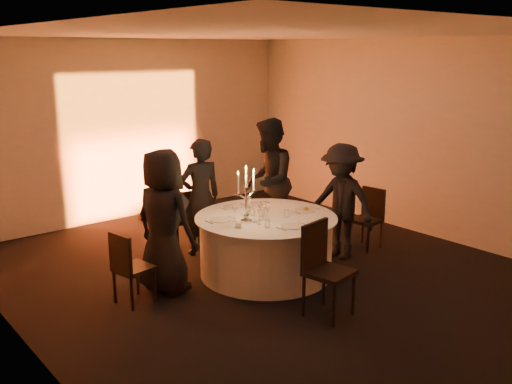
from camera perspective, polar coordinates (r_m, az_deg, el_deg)
floor at (r=7.45m, az=0.98°, el=-8.15°), size 7.00×7.00×0.00m
ceiling at (r=6.90m, az=1.09°, el=15.59°), size 7.00×7.00×0.00m
wall_back at (r=9.92m, az=-12.22°, el=6.11°), size 7.00×0.00×7.00m
wall_left at (r=5.62m, az=-23.03°, el=-0.62°), size 0.00×7.00×7.00m
wall_right at (r=9.22m, az=15.47°, el=5.34°), size 0.00×7.00×7.00m
uplighter_fixture at (r=9.96m, az=-10.99°, el=-2.34°), size 0.25×0.12×0.10m
banquet_table at (r=7.31m, az=1.00°, el=-5.36°), size 1.80×1.80×0.77m
chair_left at (r=6.58m, az=-12.64°, el=-7.11°), size 0.43×0.43×0.86m
chair_back_left at (r=8.26m, az=-7.06°, el=-2.40°), size 0.44×0.44×0.88m
chair_back_right at (r=8.68m, az=1.66°, el=-1.47°), size 0.55×0.55×0.88m
chair_right at (r=8.43m, az=11.21°, el=-2.24°), size 0.42×0.41×0.87m
chair_front at (r=6.23m, az=6.71°, el=-7.09°), size 0.52×0.52×1.02m
guest_left at (r=6.76m, az=-9.20°, el=-2.93°), size 0.76×0.96×1.72m
guest_back_left at (r=7.96m, az=-5.59°, el=-0.51°), size 0.66×0.49×1.65m
guest_back_right at (r=8.44m, az=1.25°, el=1.11°), size 1.14×1.12×1.85m
guest_right at (r=7.87m, az=8.51°, el=-0.95°), size 0.74×1.11×1.60m
plate_left at (r=7.04m, az=-3.58°, el=-2.80°), size 0.36×0.25×0.01m
plate_back_left at (r=7.63m, az=-2.27°, el=-1.46°), size 0.35×0.26×0.01m
plate_back_right at (r=7.74m, az=0.09°, el=-1.22°), size 0.35×0.25×0.01m
plate_right at (r=7.48m, az=4.97°, el=-1.74°), size 0.36×0.28×0.08m
plate_front at (r=6.79m, az=3.58°, el=-3.43°), size 0.36×0.26×0.01m
coffee_cup at (r=6.74m, az=-1.77°, el=-3.34°), size 0.11×0.11×0.07m
candelabra at (r=6.91m, az=-0.99°, el=-1.02°), size 0.30×0.14×0.71m
wine_glass_a at (r=7.17m, az=0.67°, el=-1.37°), size 0.07×0.07×0.19m
wine_glass_b at (r=6.94m, az=1.19°, el=-1.91°), size 0.07×0.07×0.19m
wine_glass_c at (r=7.37m, az=-0.71°, el=-0.95°), size 0.07×0.07×0.19m
wine_glass_d at (r=6.92m, az=-0.11°, el=-1.95°), size 0.07×0.07×0.19m
wine_glass_e at (r=6.82m, az=0.34°, el=-2.19°), size 0.07×0.07×0.19m
wine_glass_f at (r=6.99m, az=0.48°, el=-1.79°), size 0.07×0.07×0.19m
wine_glass_g at (r=6.95m, az=-2.14°, el=-1.89°), size 0.07×0.07×0.19m
tumbler_a at (r=7.31m, az=0.64°, el=-1.84°), size 0.07×0.07×0.09m
tumbler_b at (r=6.74m, az=1.16°, el=-3.21°), size 0.07×0.07×0.09m
tumbler_c at (r=7.17m, az=3.12°, el=-2.16°), size 0.07×0.07×0.09m
tumbler_d at (r=7.22m, az=-0.34°, el=-2.03°), size 0.07×0.07×0.09m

